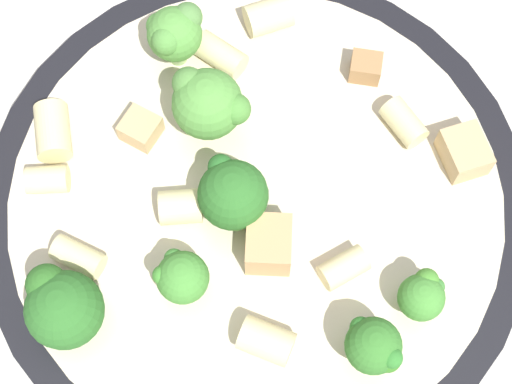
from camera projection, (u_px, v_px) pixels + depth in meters
The scene contains 22 objects.
ground_plane at pixel (256, 224), 0.47m from camera, with size 2.00×2.00×0.00m, color beige.
pasta_bowl at pixel (256, 210), 0.45m from camera, with size 0.28×0.28×0.04m.
broccoli_floret_0 at pixel (374, 347), 0.38m from camera, with size 0.03×0.03×0.03m.
broccoli_floret_1 at pixel (61, 305), 0.39m from camera, with size 0.04×0.04×0.04m.
broccoli_floret_2 at pixel (174, 33), 0.44m from camera, with size 0.03×0.03×0.04m.
broccoli_floret_3 at pixel (422, 296), 0.40m from camera, with size 0.02×0.02×0.03m.
broccoli_floret_4 at pixel (182, 277), 0.40m from camera, with size 0.03×0.03×0.03m.
broccoli_floret_5 at pixel (233, 194), 0.41m from camera, with size 0.03×0.03×0.04m.
broccoli_floret_6 at pixel (207, 104), 0.42m from camera, with size 0.04×0.04×0.04m.
rigatoni_0 at pixel (181, 207), 0.42m from camera, with size 0.02×0.02×0.02m, color beige.
rigatoni_1 at pixel (78, 257), 0.41m from camera, with size 0.01×0.01×0.03m, color beige.
rigatoni_2 at pixel (268, 16), 0.46m from camera, with size 0.02×0.02×0.02m, color beige.
rigatoni_3 at pixel (344, 268), 0.41m from camera, with size 0.01×0.01×0.02m, color beige.
rigatoni_4 at pixel (53, 131), 0.44m from camera, with size 0.02×0.02×0.03m, color beige.
rigatoni_5 at pixel (266, 341), 0.40m from camera, with size 0.02×0.02×0.02m, color beige.
rigatoni_6 at pixel (220, 55), 0.45m from camera, with size 0.01×0.01×0.03m, color beige.
rigatoni_7 at pixel (404, 122), 0.44m from camera, with size 0.01×0.01×0.02m, color beige.
rigatoni_8 at pixel (48, 180), 0.43m from camera, with size 0.01×0.01×0.02m, color beige.
chicken_chunk_0 at pixel (141, 129), 0.44m from camera, with size 0.02×0.02×0.01m, color tan.
chicken_chunk_1 at pixel (269, 244), 0.41m from camera, with size 0.03×0.02×0.02m, color tan.
chicken_chunk_2 at pixel (464, 152), 0.43m from camera, with size 0.02×0.02×0.02m, color tan.
chicken_chunk_3 at pixel (366, 67), 0.45m from camera, with size 0.02×0.01×0.01m, color #A87A4C.
Camera 1 is at (-0.06, 0.14, 0.44)m, focal length 60.00 mm.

